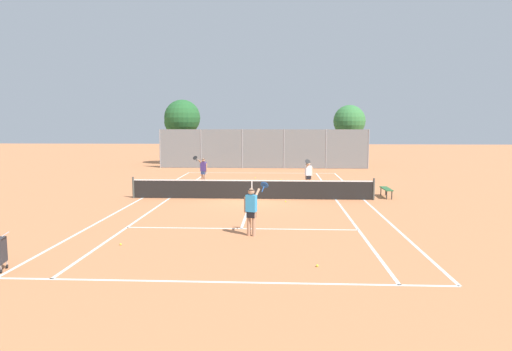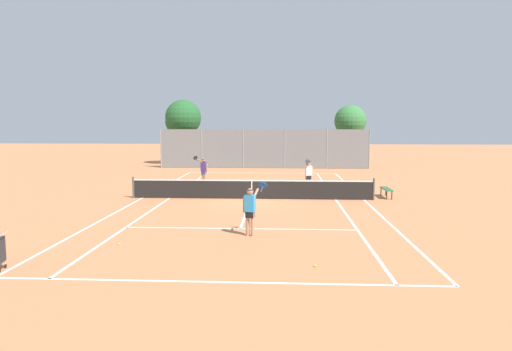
{
  "view_description": "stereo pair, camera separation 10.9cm",
  "coord_description": "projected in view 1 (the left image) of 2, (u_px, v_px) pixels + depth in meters",
  "views": [
    {
      "loc": [
        1.32,
        -22.23,
        3.72
      ],
      "look_at": [
        0.13,
        1.5,
        1.0
      ],
      "focal_mm": 32.0,
      "sensor_mm": 36.0,
      "label": 1
    },
    {
      "loc": [
        1.43,
        -22.23,
        3.72
      ],
      "look_at": [
        0.13,
        1.5,
        1.0
      ],
      "focal_mm": 32.0,
      "sensor_mm": 36.0,
      "label": 2
    }
  ],
  "objects": [
    {
      "name": "back_fence",
      "position": [
        263.0,
        149.0,
        37.79
      ],
      "size": [
        17.4,
        0.08,
        3.25
      ],
      "color": "gray",
      "rests_on": "ground"
    },
    {
      "name": "loose_tennis_ball_1",
      "position": [
        286.0,
        202.0,
        21.62
      ],
      "size": [
        0.07,
        0.07,
        0.07
      ],
      "primitive_type": "sphere",
      "color": "#D1DB33",
      "rests_on": "ground"
    },
    {
      "name": "player_far_right",
      "position": [
        308.0,
        174.0,
        25.45
      ],
      "size": [
        0.49,
        0.86,
        1.77
      ],
      "color": "#D8A884",
      "rests_on": "ground"
    },
    {
      "name": "tree_behind_right",
      "position": [
        350.0,
        122.0,
        40.43
      ],
      "size": [
        2.83,
        2.83,
        5.34
      ],
      "color": "brown",
      "rests_on": "ground"
    },
    {
      "name": "tennis_net",
      "position": [
        252.0,
        189.0,
        22.49
      ],
      "size": [
        12.0,
        0.1,
        1.07
      ],
      "color": "#474C47",
      "rests_on": "ground"
    },
    {
      "name": "loose_tennis_ball_2",
      "position": [
        121.0,
        244.0,
        13.99
      ],
      "size": [
        0.07,
        0.07,
        0.07
      ],
      "primitive_type": "sphere",
      "color": "#D1DB33",
      "rests_on": "ground"
    },
    {
      "name": "courtside_bench",
      "position": [
        386.0,
        189.0,
        23.01
      ],
      "size": [
        0.36,
        1.5,
        0.47
      ],
      "color": "#2D6638",
      "rests_on": "ground"
    },
    {
      "name": "loose_tennis_ball_4",
      "position": [
        281.0,
        180.0,
        29.99
      ],
      "size": [
        0.07,
        0.07,
        0.07
      ],
      "primitive_type": "sphere",
      "color": "#D1DB33",
      "rests_on": "ground"
    },
    {
      "name": "loose_tennis_ball_3",
      "position": [
        317.0,
        266.0,
        11.88
      ],
      "size": [
        0.07,
        0.07,
        0.07
      ],
      "primitive_type": "sphere",
      "color": "#D1DB33",
      "rests_on": "ground"
    },
    {
      "name": "player_far_left",
      "position": [
        203.0,
        169.0,
        27.86
      ],
      "size": [
        0.85,
        0.68,
        1.77
      ],
      "color": "tan",
      "rests_on": "ground"
    },
    {
      "name": "ground_plane",
      "position": [
        252.0,
        199.0,
        22.55
      ],
      "size": [
        120.0,
        120.0,
        0.0
      ],
      "primitive_type": "plane",
      "color": "#CC7A4C"
    },
    {
      "name": "loose_tennis_ball_0",
      "position": [
        255.0,
        178.0,
        31.06
      ],
      "size": [
        0.07,
        0.07,
        0.07
      ],
      "primitive_type": "sphere",
      "color": "#D1DB33",
      "rests_on": "ground"
    },
    {
      "name": "tree_behind_left",
      "position": [
        181.0,
        119.0,
        41.15
      ],
      "size": [
        3.23,
        3.23,
        5.85
      ],
      "color": "brown",
      "rests_on": "ground"
    },
    {
      "name": "court_line_markings",
      "position": [
        252.0,
        199.0,
        22.55
      ],
      "size": [
        11.1,
        23.9,
        0.01
      ],
      "color": "silver",
      "rests_on": "ground"
    },
    {
      "name": "player_near_side",
      "position": [
        252.0,
        208.0,
        15.07
      ],
      "size": [
        0.83,
        0.69,
        1.77
      ],
      "color": "tan",
      "rests_on": "ground"
    }
  ]
}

